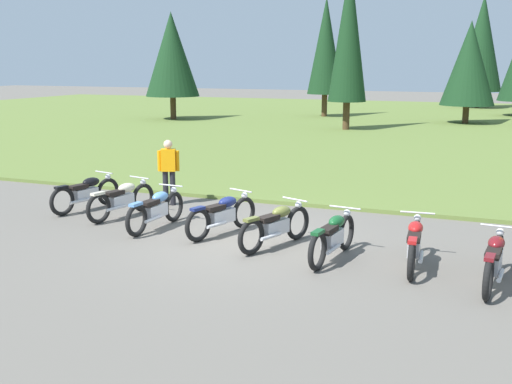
% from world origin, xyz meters
% --- Properties ---
extents(ground_plane, '(140.00, 140.00, 0.00)m').
position_xyz_m(ground_plane, '(0.00, 0.00, 0.00)').
color(ground_plane, '#605B54').
extents(grass_moorland, '(80.00, 44.00, 0.10)m').
position_xyz_m(grass_moorland, '(0.00, 25.33, 0.05)').
color(grass_moorland, '#5B7033').
rests_on(grass_moorland, ground).
extents(motorcycle_black, '(0.76, 2.06, 0.88)m').
position_xyz_m(motorcycle_black, '(-4.66, 1.05, 0.44)').
color(motorcycle_black, black).
rests_on(motorcycle_black, ground).
extents(motorcycle_cream, '(0.73, 2.07, 0.88)m').
position_xyz_m(motorcycle_cream, '(-3.44, 0.76, 0.44)').
color(motorcycle_cream, black).
rests_on(motorcycle_cream, ground).
extents(motorcycle_sky_blue, '(0.62, 2.10, 0.88)m').
position_xyz_m(motorcycle_sky_blue, '(-2.17, 0.17, 0.44)').
color(motorcycle_sky_blue, black).
rests_on(motorcycle_sky_blue, ground).
extents(motorcycle_navy, '(0.88, 2.02, 0.88)m').
position_xyz_m(motorcycle_navy, '(-0.63, 0.26, 0.44)').
color(motorcycle_navy, black).
rests_on(motorcycle_navy, ground).
extents(motorcycle_olive, '(0.93, 2.00, 0.88)m').
position_xyz_m(motorcycle_olive, '(0.72, -0.16, 0.44)').
color(motorcycle_olive, black).
rests_on(motorcycle_olive, ground).
extents(motorcycle_british_green, '(0.62, 2.10, 0.88)m').
position_xyz_m(motorcycle_british_green, '(1.97, -0.53, 0.44)').
color(motorcycle_british_green, black).
rests_on(motorcycle_british_green, ground).
extents(motorcycle_red, '(0.62, 2.10, 0.88)m').
position_xyz_m(motorcycle_red, '(3.42, -0.45, 0.44)').
color(motorcycle_red, black).
rests_on(motorcycle_red, ground).
extents(motorcycle_maroon, '(0.62, 2.10, 0.88)m').
position_xyz_m(motorcycle_maroon, '(4.74, -0.93, 0.44)').
color(motorcycle_maroon, black).
rests_on(motorcycle_maroon, ground).
extents(rider_with_back_turned, '(0.51, 0.34, 1.67)m').
position_xyz_m(rider_with_back_turned, '(-3.04, 2.29, 0.95)').
color(rider_with_back_turned, black).
rests_on(rider_with_back_turned, ground).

